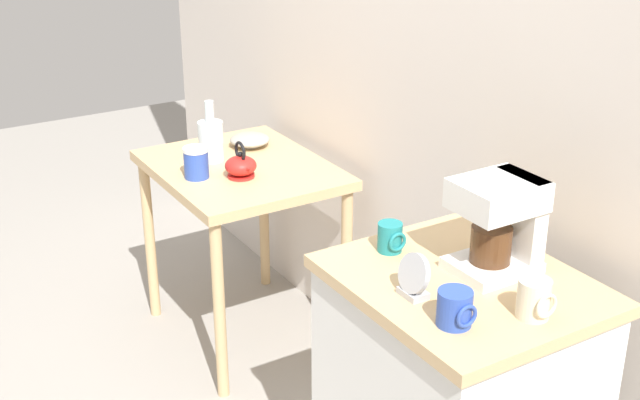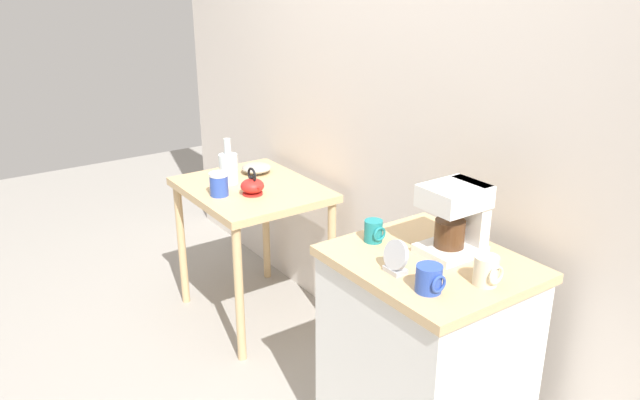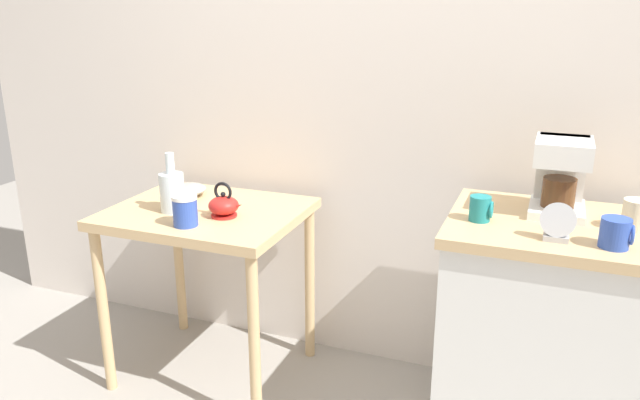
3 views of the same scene
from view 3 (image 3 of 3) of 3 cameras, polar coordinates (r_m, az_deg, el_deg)
name	(u,v)px [view 3 (image 3 of 3)]	position (r m, az deg, el deg)	size (l,w,h in m)	color
ground_plane	(355,398)	(2.70, 3.27, -17.89)	(8.00, 8.00, 0.00)	gray
back_wall	(415,49)	(2.56, 8.85, 13.72)	(4.40, 0.10, 2.80)	silver
wooden_table	(208,233)	(2.61, -10.40, -3.02)	(0.77, 0.63, 0.76)	tan
kitchen_counter	(540,339)	(2.35, 19.78, -12.08)	(0.68, 0.58, 0.88)	white
bowl_stoneware	(187,189)	(2.75, -12.22, 0.96)	(0.16, 0.16, 0.05)	#9E998C
teakettle	(224,205)	(2.45, -8.91, -0.50)	(0.15, 0.12, 0.14)	red
glass_carafe_vase	(172,191)	(2.54, -13.58, 0.83)	(0.10, 0.10, 0.24)	silver
canister_enamel	(185,210)	(2.38, -12.42, -0.95)	(0.10, 0.10, 0.12)	#2D4CAD
coffee_maker	(561,172)	(2.25, 21.46, 2.39)	(0.18, 0.22, 0.26)	white
mug_dark_teal	(481,209)	(2.10, 14.71, -0.78)	(0.08, 0.07, 0.08)	teal
mug_blue	(616,233)	(2.01, 25.78, -2.78)	(0.09, 0.09, 0.09)	#2D4CAD
mug_small_cream	(637,215)	(2.19, 27.33, -1.25)	(0.09, 0.08, 0.10)	beige
table_clock	(558,224)	(1.99, 21.19, -2.09)	(0.11, 0.05, 0.12)	#B2B5BA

